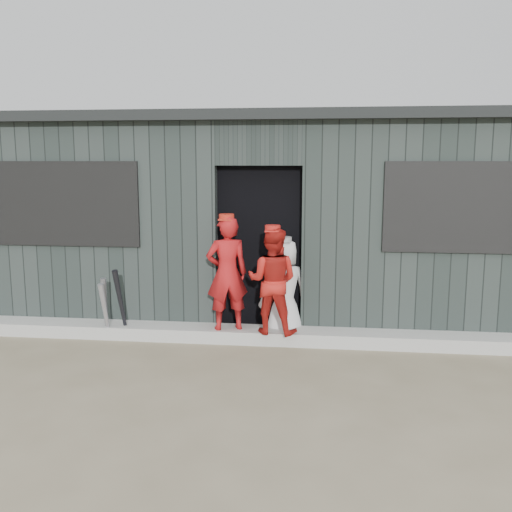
# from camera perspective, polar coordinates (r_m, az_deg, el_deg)

# --- Properties ---
(ground) EXTENTS (80.00, 80.00, 0.00)m
(ground) POSITION_cam_1_polar(r_m,az_deg,el_deg) (4.96, -2.57, -14.99)
(ground) COLOR #6C614B
(ground) RESTS_ON ground
(curb) EXTENTS (8.00, 0.36, 0.15)m
(curb) POSITION_cam_1_polar(r_m,az_deg,el_deg) (6.61, 0.02, -7.90)
(curb) COLOR #9C9D98
(curb) RESTS_ON ground
(bat_left) EXTENTS (0.08, 0.24, 0.70)m
(bat_left) POSITION_cam_1_polar(r_m,az_deg,el_deg) (6.78, -14.85, -5.39)
(bat_left) COLOR #9A9AA3
(bat_left) RESTS_ON ground
(bat_mid) EXTENTS (0.09, 0.17, 0.73)m
(bat_mid) POSITION_cam_1_polar(r_m,az_deg,el_deg) (6.85, -14.83, -5.08)
(bat_mid) COLOR gray
(bat_mid) RESTS_ON ground
(bat_right) EXTENTS (0.12, 0.30, 0.85)m
(bat_right) POSITION_cam_1_polar(r_m,az_deg,el_deg) (6.77, -13.34, -4.71)
(bat_right) COLOR black
(bat_right) RESTS_ON ground
(player_red_left) EXTENTS (0.55, 0.45, 1.30)m
(player_red_left) POSITION_cam_1_polar(r_m,az_deg,el_deg) (6.44, -2.91, -1.75)
(player_red_left) COLOR #A41416
(player_red_left) RESTS_ON curb
(player_red_right) EXTENTS (0.64, 0.54, 1.19)m
(player_red_right) POSITION_cam_1_polar(r_m,az_deg,el_deg) (6.31, 1.65, -2.49)
(player_red_right) COLOR #AF1B15
(player_red_right) RESTS_ON curb
(player_grey_back) EXTENTS (0.68, 0.58, 1.17)m
(player_grey_back) POSITION_cam_1_polar(r_m,az_deg,el_deg) (6.63, 2.81, -3.30)
(player_grey_back) COLOR silver
(player_grey_back) RESTS_ON ground
(dugout) EXTENTS (8.30, 3.30, 2.62)m
(dugout) POSITION_cam_1_polar(r_m,az_deg,el_deg) (8.02, 1.45, 4.02)
(dugout) COLOR black
(dugout) RESTS_ON ground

